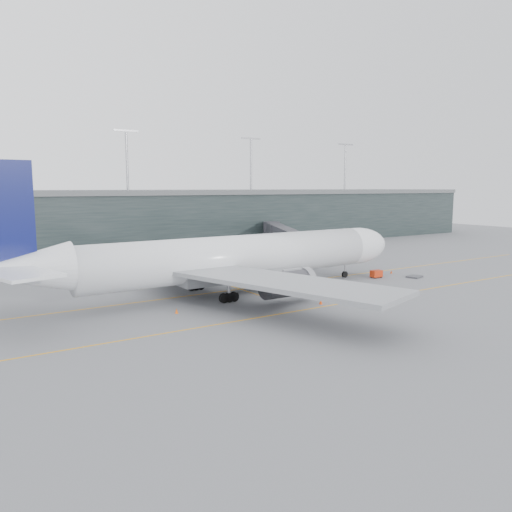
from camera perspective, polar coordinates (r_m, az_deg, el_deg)
ground at (r=79.70m, az=-6.38°, el=-3.69°), size 320.00×320.00×0.00m
taxiline_a at (r=76.21m, az=-5.02°, el=-4.20°), size 160.00×0.25×0.02m
taxiline_b at (r=62.89m, az=1.88°, el=-6.77°), size 160.00×0.25×0.02m
taxiline_lead_main at (r=99.60m, az=-8.97°, el=-1.42°), size 0.25×60.00×0.02m
terminal at (r=132.82m, az=-17.75°, el=3.91°), size 240.00×36.00×29.00m
main_aircraft at (r=74.95m, az=-2.70°, el=-0.25°), size 67.65×63.72×19.01m
jet_bridge at (r=115.09m, az=1.83°, el=2.55°), size 22.32×43.69×7.03m
gse_cart at (r=90.74m, az=13.58°, el=-1.97°), size 2.06×1.38×1.35m
baggage_dolly at (r=93.04m, az=17.66°, el=-2.25°), size 3.16×2.78×0.27m
uld_a at (r=87.09m, az=-12.14°, el=-2.11°), size 2.57×2.20×2.08m
uld_b at (r=88.73m, az=-10.08°, el=-1.90°), size 2.37×1.98×2.00m
uld_c at (r=90.03m, az=-9.19°, el=-1.77°), size 2.41×2.10×1.90m
cone_nose at (r=96.04m, az=15.20°, el=-1.76°), size 0.40×0.40×0.63m
cone_wing_stbd at (r=69.12m, az=7.41°, el=-5.17°), size 0.48×0.48×0.77m
cone_wing_port at (r=91.96m, az=-4.53°, el=-1.91°), size 0.42×0.42×0.67m
cone_tail at (r=64.40m, az=-9.07°, el=-6.22°), size 0.42×0.42×0.66m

